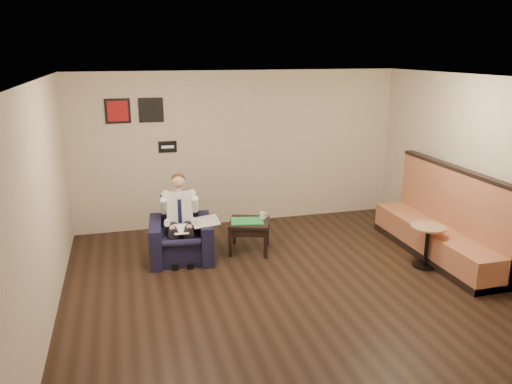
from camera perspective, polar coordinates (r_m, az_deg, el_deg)
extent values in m
plane|color=black|center=(6.88, 4.08, -11.26)|extent=(6.00, 6.00, 0.00)
cube|color=beige|center=(9.17, -1.91, 4.98)|extent=(6.00, 0.02, 2.80)
cube|color=beige|center=(3.86, 19.57, -11.79)|extent=(6.00, 0.02, 2.80)
cube|color=beige|center=(6.09, -23.38, -1.98)|extent=(0.02, 6.00, 2.80)
cube|color=beige|center=(7.86, 25.43, 1.59)|extent=(0.02, 6.00, 2.80)
cube|color=white|center=(6.13, 4.60, 12.73)|extent=(6.00, 6.00, 0.02)
cube|color=black|center=(8.93, -10.07, 5.11)|extent=(0.32, 0.02, 0.20)
cube|color=#A51415|center=(8.80, -15.52, 8.91)|extent=(0.42, 0.03, 0.42)
cube|color=black|center=(8.82, -11.91, 9.15)|extent=(0.42, 0.03, 0.42)
cube|color=black|center=(7.79, -8.60, -4.40)|extent=(1.02, 1.02, 0.91)
cube|color=white|center=(7.55, -8.58, -4.23)|extent=(0.21, 0.30, 0.01)
cube|color=silver|center=(7.66, -5.77, -3.35)|extent=(0.41, 0.51, 0.01)
cube|color=black|center=(8.06, -0.76, -5.03)|extent=(0.79, 0.79, 0.51)
cube|color=green|center=(7.96, -1.03, -3.33)|extent=(0.57, 0.45, 0.01)
cylinder|color=white|center=(8.07, 0.75, -2.69)|extent=(0.12, 0.12, 0.11)
cube|color=black|center=(8.14, -0.26, -2.89)|extent=(0.18, 0.15, 0.01)
cube|color=#AF6343|center=(8.23, 20.12, -2.32)|extent=(0.65, 2.73, 1.40)
cylinder|color=#A27B58|center=(7.91, 18.92, -5.88)|extent=(0.63, 0.63, 0.64)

